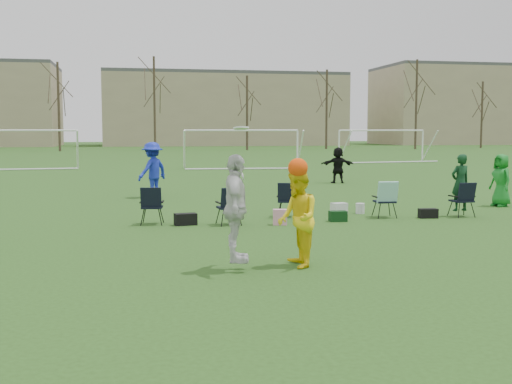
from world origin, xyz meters
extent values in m
plane|color=#264A17|center=(0.00, 0.00, 0.00)|extent=(260.00, 260.00, 0.00)
imported|color=#1829B6|center=(-2.25, 14.52, 0.99)|extent=(1.43, 1.42, 1.98)
imported|color=#157922|center=(8.49, 9.72, 0.83)|extent=(0.66, 0.89, 1.66)
imported|color=black|center=(6.29, 19.37, 0.82)|extent=(1.57, 0.65, 1.64)
imported|color=silver|center=(-1.28, 2.03, 1.08)|extent=(0.62, 1.14, 1.84)
imported|color=yellow|center=(-0.16, 2.16, 0.86)|extent=(0.66, 0.84, 1.72)
sphere|color=#F6480C|center=(-0.16, 2.16, 1.75)|extent=(0.34, 0.34, 0.34)
cylinder|color=white|center=(-1.19, 1.97, 2.44)|extent=(0.27, 0.27, 0.07)
imported|color=#0E351A|center=(6.03, 7.79, 0.95)|extent=(0.64, 0.48, 1.59)
cube|color=black|center=(-1.67, 7.56, 0.15)|extent=(0.59, 0.38, 0.30)
cube|color=pink|center=(0.70, 7.13, 0.20)|extent=(0.39, 0.28, 0.40)
cube|color=#0E3313|center=(2.35, 7.44, 0.14)|extent=(0.46, 0.29, 0.28)
cube|color=silver|center=(2.86, 8.89, 0.16)|extent=(0.48, 0.39, 0.32)
cylinder|color=silver|center=(3.49, 8.86, 0.15)|extent=(0.26, 0.26, 0.30)
cube|color=black|center=(4.99, 7.60, 0.13)|extent=(0.52, 0.30, 0.26)
cube|color=black|center=(-2.49, 7.88, 0.48)|extent=(0.68, 0.68, 0.96)
cube|color=black|center=(-0.58, 7.41, 0.48)|extent=(0.67, 0.67, 0.96)
cube|color=black|center=(1.26, 8.58, 0.48)|extent=(0.75, 0.75, 0.96)
cube|color=black|center=(3.86, 7.95, 0.48)|extent=(0.63, 0.63, 0.96)
cube|color=black|center=(6.03, 7.69, 0.48)|extent=(0.65, 0.65, 0.96)
cylinder|color=white|center=(-6.36, 34.32, 1.20)|extent=(0.12, 0.12, 2.40)
cylinder|color=white|center=(-10.00, 34.00, 2.40)|extent=(7.28, 0.76, 0.12)
cylinder|color=white|center=(0.36, 32.25, 1.20)|extent=(0.12, 0.12, 2.40)
cylinder|color=white|center=(7.64, 31.75, 1.20)|extent=(0.12, 0.12, 2.40)
cylinder|color=white|center=(4.00, 32.00, 2.40)|extent=(7.29, 0.63, 0.12)
cylinder|color=white|center=(12.39, 37.49, 1.20)|extent=(0.12, 0.12, 2.40)
cylinder|color=white|center=(19.61, 38.51, 1.20)|extent=(0.12, 0.12, 2.40)
cylinder|color=white|center=(16.00, 38.00, 2.40)|extent=(7.25, 1.13, 0.12)
cylinder|color=#382B21|center=(-11.00, 68.50, 5.10)|extent=(0.28, 0.28, 10.20)
cylinder|color=#382B21|center=(0.00, 71.50, 5.70)|extent=(0.28, 0.28, 11.40)
cylinder|color=#382B21|center=(11.00, 68.50, 4.50)|extent=(0.28, 0.28, 9.00)
cylinder|color=#382B21|center=(22.00, 71.50, 5.10)|extent=(0.28, 0.28, 10.20)
cylinder|color=#382B21|center=(33.00, 68.50, 5.70)|extent=(0.28, 0.28, 11.40)
cylinder|color=#382B21|center=(44.00, 71.50, 4.50)|extent=(0.28, 0.28, 9.00)
cube|color=tan|center=(12.00, 96.00, 5.50)|extent=(38.00, 16.00, 11.00)
cube|color=tan|center=(55.00, 96.00, 6.50)|extent=(30.00, 16.00, 13.00)
camera|label=1|loc=(-3.01, -8.62, 2.40)|focal=45.00mm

